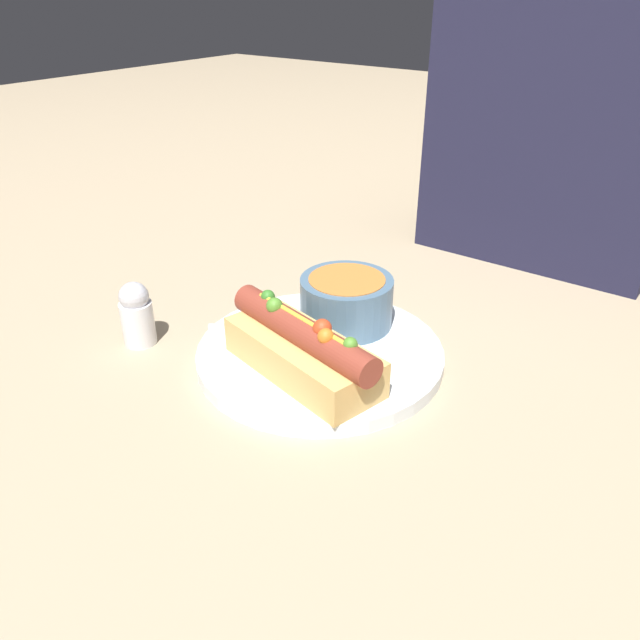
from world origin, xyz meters
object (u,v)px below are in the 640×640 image
object	(u,v)px
hot_dog	(303,349)
soup_bowl	(346,299)
spoon	(311,324)
salt_shaker	(137,314)
seated_diner	(565,72)

from	to	relation	value
hot_dog	soup_bowl	distance (m)	0.11
spoon	hot_dog	bearing A→B (deg)	-95.47
spoon	salt_shaker	bearing A→B (deg)	-178.60
spoon	seated_diner	size ratio (longest dim) A/B	0.24
hot_dog	salt_shaker	xyz separation A→B (m)	(-0.19, -0.04, -0.01)
hot_dog	seated_diner	xyz separation A→B (m)	(0.06, 0.46, 0.20)
salt_shaker	soup_bowl	bearing A→B (deg)	41.01
soup_bowl	spoon	bearing A→B (deg)	-128.10
soup_bowl	hot_dog	bearing A→B (deg)	-78.31
soup_bowl	seated_diner	distance (m)	0.41
salt_shaker	seated_diner	bearing A→B (deg)	62.85
hot_dog	soup_bowl	bearing A→B (deg)	114.61
soup_bowl	salt_shaker	size ratio (longest dim) A/B	1.40
spoon	salt_shaker	xyz separation A→B (m)	(-0.15, -0.12, 0.02)
seated_diner	hot_dog	bearing A→B (deg)	-98.02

